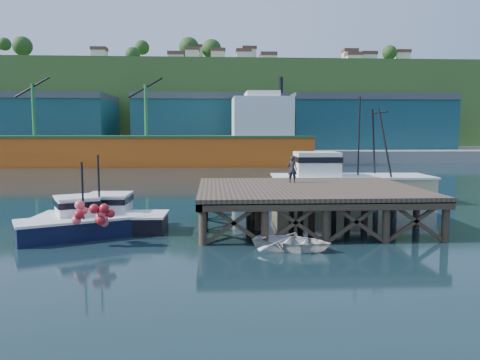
{
  "coord_description": "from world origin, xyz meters",
  "views": [
    {
      "loc": [
        0.27,
        -25.75,
        5.14
      ],
      "look_at": [
        1.9,
        2.0,
        2.3
      ],
      "focal_mm": 35.0,
      "sensor_mm": 36.0,
      "label": 1
    }
  ],
  "objects": [
    {
      "name": "warehouse_mid",
      "position": [
        0.0,
        65.0,
        6.5
      ],
      "size": [
        28.0,
        16.0,
        9.0
      ],
      "primitive_type": "cube",
      "color": "#1A4E56",
      "rests_on": "far_quay"
    },
    {
      "name": "warehouse_left",
      "position": [
        -35.0,
        65.0,
        6.5
      ],
      "size": [
        32.0,
        16.0,
        9.0
      ],
      "primitive_type": "cube",
      "color": "#1A4E56",
      "rests_on": "far_quay"
    },
    {
      "name": "dinghy",
      "position": [
        3.73,
        -5.8,
        0.36
      ],
      "size": [
        4.16,
        3.67,
        0.71
      ],
      "primitive_type": "imported",
      "rotation": [
        0.0,
        0.0,
        1.14
      ],
      "color": "silver",
      "rests_on": "ground"
    },
    {
      "name": "boat_navy",
      "position": [
        -6.28,
        -2.54,
        0.75
      ],
      "size": [
        6.35,
        4.58,
        3.75
      ],
      "rotation": [
        0.0,
        0.0,
        0.45
      ],
      "color": "black",
      "rests_on": "ground"
    },
    {
      "name": "warehouse_right",
      "position": [
        30.0,
        65.0,
        6.5
      ],
      "size": [
        30.0,
        16.0,
        9.0
      ],
      "primitive_type": "cube",
      "color": "#1A4E56",
      "rests_on": "far_quay"
    },
    {
      "name": "far_quay",
      "position": [
        0.0,
        70.0,
        1.0
      ],
      "size": [
        160.0,
        40.0,
        2.0
      ],
      "primitive_type": "cube",
      "color": "gray",
      "rests_on": "ground"
    },
    {
      "name": "trawler",
      "position": [
        10.22,
        8.08,
        1.59
      ],
      "size": [
        11.66,
        4.46,
        7.73
      ],
      "rotation": [
        0.0,
        0.0,
        -0.03
      ],
      "color": "#D6C08A",
      "rests_on": "ground"
    },
    {
      "name": "boat_black",
      "position": [
        -5.38,
        -1.28,
        0.74
      ],
      "size": [
        6.6,
        5.56,
        4.03
      ],
      "rotation": [
        0.0,
        0.0,
        -0.04
      ],
      "color": "black",
      "rests_on": "ground"
    },
    {
      "name": "hillside",
      "position": [
        0.0,
        100.0,
        11.0
      ],
      "size": [
        220.0,
        50.0,
        22.0
      ],
      "primitive_type": "cube",
      "color": "#2D511E",
      "rests_on": "ground"
    },
    {
      "name": "wharf",
      "position": [
        5.5,
        -0.19,
        1.94
      ],
      "size": [
        12.0,
        10.0,
        2.62
      ],
      "color": "brown",
      "rests_on": "ground"
    },
    {
      "name": "cargo_ship",
      "position": [
        -8.46,
        48.0,
        3.31
      ],
      "size": [
        55.5,
        10.0,
        13.75
      ],
      "color": "orange",
      "rests_on": "ground"
    },
    {
      "name": "dockworker",
      "position": [
        5.07,
        2.14,
        2.93
      ],
      "size": [
        0.69,
        0.58,
        1.61
      ],
      "primitive_type": "imported",
      "rotation": [
        0.0,
        0.0,
        2.74
      ],
      "color": "black",
      "rests_on": "wharf"
    },
    {
      "name": "ground",
      "position": [
        0.0,
        0.0,
        0.0
      ],
      "size": [
        300.0,
        300.0,
        0.0
      ],
      "primitive_type": "plane",
      "color": "black",
      "rests_on": "ground"
    }
  ]
}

